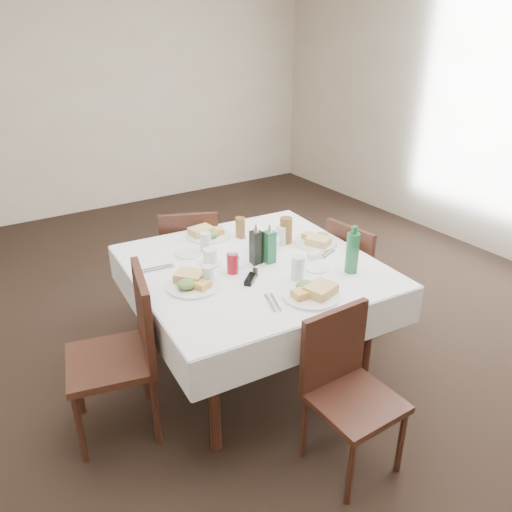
# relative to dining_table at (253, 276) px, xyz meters

# --- Properties ---
(ground_plane) EXTENTS (7.00, 7.00, 0.00)m
(ground_plane) POSITION_rel_dining_table_xyz_m (-0.05, 0.11, -0.69)
(ground_plane) COLOR black
(room_shell) EXTENTS (6.04, 7.04, 2.80)m
(room_shell) POSITION_rel_dining_table_xyz_m (-0.05, 0.11, 1.03)
(room_shell) COLOR #C6B395
(room_shell) RESTS_ON ground
(dining_table) EXTENTS (1.48, 1.48, 0.76)m
(dining_table) POSITION_rel_dining_table_xyz_m (0.00, 0.00, 0.00)
(dining_table) COLOR black
(dining_table) RESTS_ON ground
(chair_north) EXTENTS (0.54, 0.54, 0.87)m
(chair_north) POSITION_rel_dining_table_xyz_m (-0.04, 0.81, -0.19)
(chair_north) COLOR black
(chair_north) RESTS_ON ground
(chair_south) EXTENTS (0.40, 0.40, 0.83)m
(chair_south) POSITION_rel_dining_table_xyz_m (-0.00, -0.85, -0.21)
(chair_south) COLOR black
(chair_south) RESTS_ON ground
(chair_east) EXTENTS (0.45, 0.45, 0.85)m
(chair_east) POSITION_rel_dining_table_xyz_m (0.84, -0.02, -0.20)
(chair_east) COLOR black
(chair_east) RESTS_ON ground
(chair_west) EXTENTS (0.53, 0.53, 0.93)m
(chair_west) POSITION_rel_dining_table_xyz_m (-0.83, -0.06, -0.15)
(chair_west) COLOR black
(chair_west) RESTS_ON ground
(meal_north) EXTENTS (0.29, 0.29, 0.06)m
(meal_north) POSITION_rel_dining_table_xyz_m (-0.04, 0.52, 0.10)
(meal_north) COLOR white
(meal_north) RESTS_ON dining_table
(meal_south) EXTENTS (0.30, 0.30, 0.07)m
(meal_south) POSITION_rel_dining_table_xyz_m (0.06, -0.49, 0.10)
(meal_south) COLOR white
(meal_south) RESTS_ON dining_table
(meal_east) EXTENTS (0.28, 0.28, 0.06)m
(meal_east) POSITION_rel_dining_table_xyz_m (0.51, 0.03, 0.10)
(meal_east) COLOR white
(meal_east) RESTS_ON dining_table
(meal_west) EXTENTS (0.30, 0.30, 0.06)m
(meal_west) POSITION_rel_dining_table_xyz_m (-0.43, -0.05, 0.10)
(meal_west) COLOR white
(meal_west) RESTS_ON dining_table
(side_plate_a) EXTENTS (0.16, 0.16, 0.01)m
(side_plate_a) POSITION_rel_dining_table_xyz_m (-0.27, 0.33, 0.08)
(side_plate_a) COLOR white
(side_plate_a) RESTS_ON dining_table
(side_plate_b) EXTENTS (0.15, 0.15, 0.01)m
(side_plate_b) POSITION_rel_dining_table_xyz_m (0.28, -0.25, 0.08)
(side_plate_b) COLOR white
(side_plate_b) RESTS_ON dining_table
(water_n) EXTENTS (0.07, 0.07, 0.13)m
(water_n) POSITION_rel_dining_table_xyz_m (-0.15, 0.32, 0.14)
(water_n) COLOR silver
(water_n) RESTS_ON dining_table
(water_s) EXTENTS (0.07, 0.07, 0.14)m
(water_s) POSITION_rel_dining_table_xyz_m (0.11, -0.29, 0.14)
(water_s) COLOR silver
(water_s) RESTS_ON dining_table
(water_e) EXTENTS (0.06, 0.06, 0.12)m
(water_e) POSITION_rel_dining_table_xyz_m (0.30, 0.15, 0.14)
(water_e) COLOR silver
(water_e) RESTS_ON dining_table
(water_w) EXTENTS (0.06, 0.06, 0.12)m
(water_w) POSITION_rel_dining_table_xyz_m (-0.35, -0.09, 0.14)
(water_w) COLOR silver
(water_w) RESTS_ON dining_table
(iced_tea_a) EXTENTS (0.07, 0.07, 0.14)m
(iced_tea_a) POSITION_rel_dining_table_xyz_m (0.15, 0.40, 0.14)
(iced_tea_a) COLOR brown
(iced_tea_a) RESTS_ON dining_table
(iced_tea_b) EXTENTS (0.08, 0.08, 0.17)m
(iced_tea_b) POSITION_rel_dining_table_xyz_m (0.35, 0.16, 0.16)
(iced_tea_b) COLOR brown
(iced_tea_b) RESTS_ON dining_table
(bread_basket) EXTENTS (0.21, 0.21, 0.07)m
(bread_basket) POSITION_rel_dining_table_xyz_m (0.19, 0.16, 0.11)
(bread_basket) COLOR silver
(bread_basket) RESTS_ON dining_table
(oil_cruet_dark) EXTENTS (0.06, 0.06, 0.26)m
(oil_cruet_dark) POSITION_rel_dining_table_xyz_m (0.03, 0.01, 0.19)
(oil_cruet_dark) COLOR black
(oil_cruet_dark) RESTS_ON dining_table
(oil_cruet_green) EXTENTS (0.06, 0.06, 0.25)m
(oil_cruet_green) POSITION_rel_dining_table_xyz_m (0.10, -0.03, 0.19)
(oil_cruet_green) COLOR #236E3E
(oil_cruet_green) RESTS_ON dining_table
(ketchup_bottle) EXTENTS (0.06, 0.06, 0.14)m
(ketchup_bottle) POSITION_rel_dining_table_xyz_m (-0.16, -0.03, 0.14)
(ketchup_bottle) COLOR maroon
(ketchup_bottle) RESTS_ON dining_table
(salt_shaker) EXTENTS (0.03, 0.03, 0.07)m
(salt_shaker) POSITION_rel_dining_table_xyz_m (-0.11, 0.01, 0.11)
(salt_shaker) COLOR white
(salt_shaker) RESTS_ON dining_table
(pepper_shaker) EXTENTS (0.03, 0.03, 0.07)m
(pepper_shaker) POSITION_rel_dining_table_xyz_m (-0.07, -0.13, 0.11)
(pepper_shaker) COLOR #42341F
(pepper_shaker) RESTS_ON dining_table
(coffee_mug) EXTENTS (0.14, 0.13, 0.10)m
(coffee_mug) POSITION_rel_dining_table_xyz_m (-0.21, 0.15, 0.12)
(coffee_mug) COLOR white
(coffee_mug) RESTS_ON dining_table
(sunglasses) EXTENTS (0.12, 0.12, 0.03)m
(sunglasses) POSITION_rel_dining_table_xyz_m (-0.13, -0.17, 0.09)
(sunglasses) COLOR black
(sunglasses) RESTS_ON dining_table
(green_bottle) EXTENTS (0.07, 0.07, 0.28)m
(green_bottle) POSITION_rel_dining_table_xyz_m (0.42, -0.39, 0.20)
(green_bottle) COLOR #236E3E
(green_bottle) RESTS_ON dining_table
(sugar_caddy) EXTENTS (0.09, 0.05, 0.04)m
(sugar_caddy) POSITION_rel_dining_table_xyz_m (0.36, -0.13, 0.10)
(sugar_caddy) COLOR white
(sugar_caddy) RESTS_ON dining_table
(cutlery_n) EXTENTS (0.09, 0.17, 0.01)m
(cutlery_n) POSITION_rel_dining_table_xyz_m (0.17, 0.41, 0.08)
(cutlery_n) COLOR silver
(cutlery_n) RESTS_ON dining_table
(cutlery_s) EXTENTS (0.10, 0.19, 0.01)m
(cutlery_s) POSITION_rel_dining_table_xyz_m (-0.16, -0.44, 0.08)
(cutlery_s) COLOR silver
(cutlery_s) RESTS_ON dining_table
(cutlery_e) EXTENTS (0.16, 0.09, 0.01)m
(cutlery_e) POSITION_rel_dining_table_xyz_m (0.46, -0.13, 0.08)
(cutlery_e) COLOR silver
(cutlery_e) RESTS_ON dining_table
(cutlery_w) EXTENTS (0.20, 0.07, 0.01)m
(cutlery_w) POSITION_rel_dining_table_xyz_m (-0.51, 0.24, 0.08)
(cutlery_w) COLOR silver
(cutlery_w) RESTS_ON dining_table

